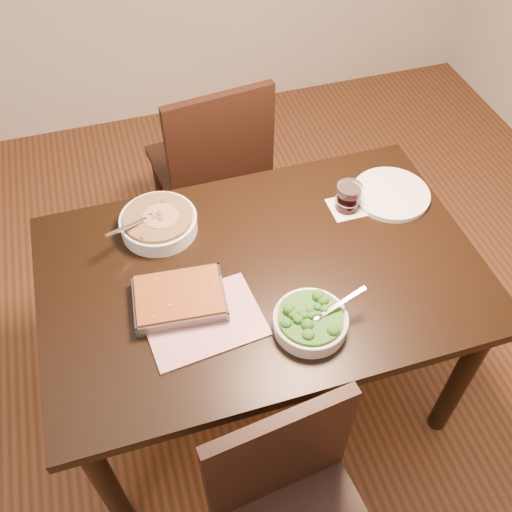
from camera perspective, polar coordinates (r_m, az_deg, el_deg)
ground at (r=2.45m, az=0.45°, el=-12.55°), size 4.00×4.00×0.00m
table at (r=1.89m, az=0.57°, el=-3.19°), size 1.40×0.90×0.75m
magazine_a at (r=1.70m, az=-5.27°, el=-6.43°), size 0.36×0.28×0.01m
coaster at (r=2.03m, az=9.04°, el=4.81°), size 0.12×0.12×0.00m
stew_bowl at (r=1.94m, az=-9.72°, el=3.35°), size 0.27×0.26×0.10m
broccoli_bowl at (r=1.67m, az=5.47°, el=-6.50°), size 0.25×0.22×0.09m
baking_dish at (r=1.73m, az=-7.66°, el=-4.24°), size 0.29×0.22×0.05m
wine_tumbler at (r=1.99m, az=9.22°, el=5.89°), size 0.09×0.09×0.10m
dinner_plate at (r=2.10m, az=13.34°, el=6.05°), size 0.27×0.27×0.02m
chair_far at (r=2.52m, az=-4.32°, el=9.11°), size 0.50×0.50×0.96m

